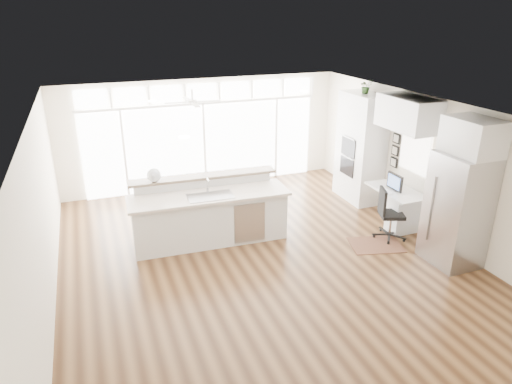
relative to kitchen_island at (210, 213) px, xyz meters
name	(u,v)px	position (x,y,z in m)	size (l,w,h in m)	color
floor	(261,256)	(0.70, -0.91, -0.61)	(7.00, 8.00, 0.02)	#3B2312
ceiling	(262,110)	(0.70, -0.91, 2.10)	(7.00, 8.00, 0.02)	white
wall_back	(203,133)	(0.70, 3.09, 0.75)	(7.00, 0.04, 2.70)	white
wall_front	(412,327)	(0.70, -4.91, 0.75)	(7.00, 0.04, 2.70)	white
wall_left	(41,218)	(-2.80, -0.91, 0.75)	(0.04, 8.00, 2.70)	white
wall_right	(425,165)	(4.20, -0.91, 0.75)	(0.04, 8.00, 2.70)	white
glass_wall	(204,146)	(0.70, 3.03, 0.45)	(5.80, 0.06, 2.08)	white
transom_row	(202,92)	(0.70, 3.03, 1.78)	(5.90, 0.06, 0.40)	white
desk_window	(415,152)	(4.16, -0.61, 0.95)	(0.04, 0.85, 0.85)	white
ceiling_fan	(192,97)	(0.20, 1.89, 1.88)	(1.16, 1.16, 0.32)	white
recessed_lights	(257,109)	(0.70, -0.71, 2.08)	(3.40, 3.00, 0.02)	#F1E9CD
oven_cabinet	(361,148)	(3.87, 0.89, 0.65)	(0.64, 1.20, 2.50)	silver
desk_nook	(395,207)	(3.83, -0.61, -0.22)	(0.72, 1.30, 0.76)	silver
upper_cabinets	(408,113)	(3.87, -0.61, 1.75)	(0.64, 1.30, 0.64)	silver
refrigerator	(457,210)	(3.81, -2.26, 0.40)	(0.76, 0.90, 2.00)	#A4A5A9
fridge_cabinet	(473,136)	(3.87, -2.26, 1.70)	(0.64, 0.90, 0.60)	silver
framed_photos	(395,150)	(4.16, 0.01, 0.80)	(0.06, 0.22, 0.80)	black
kitchen_island	(210,213)	(0.00, 0.00, 0.00)	(3.03, 1.14, 1.20)	silver
rug	(376,245)	(2.92, -1.31, -0.60)	(0.97, 0.70, 0.01)	#351A10
office_chair	(392,214)	(3.35, -1.14, -0.09)	(0.54, 0.50, 1.03)	black
fishbowl	(154,175)	(-0.93, 0.44, 0.74)	(0.27, 0.27, 0.27)	silver
monitor	(395,182)	(3.75, -0.61, 0.35)	(0.08, 0.46, 0.38)	black
keyboard	(387,191)	(3.58, -0.61, 0.17)	(0.12, 0.32, 0.02)	white
potted_plant	(366,88)	(3.87, 0.89, 2.02)	(0.28, 0.31, 0.24)	#2A4E21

